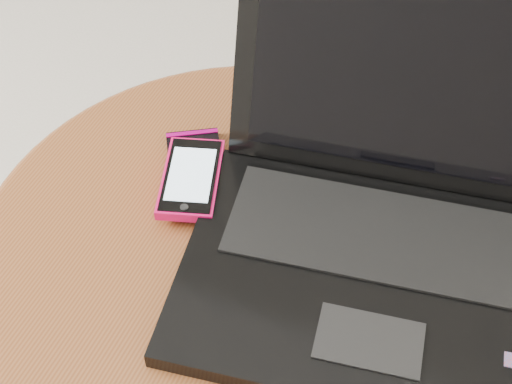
% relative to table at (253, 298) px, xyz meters
% --- Properties ---
extents(table, '(0.60, 0.60, 0.47)m').
position_rel_table_xyz_m(table, '(0.00, 0.00, 0.00)').
color(table, '#522E18').
rests_on(table, ground).
extents(laptop, '(0.43, 0.41, 0.24)m').
position_rel_table_xyz_m(laptop, '(0.13, 0.04, 0.15)').
color(laptop, black).
rests_on(laptop, table).
extents(phone_black, '(0.11, 0.13, 0.01)m').
position_rel_table_xyz_m(phone_black, '(-0.10, 0.07, 0.11)').
color(phone_black, black).
rests_on(phone_black, table).
extents(phone_pink, '(0.09, 0.13, 0.01)m').
position_rel_table_xyz_m(phone_pink, '(-0.09, 0.04, 0.12)').
color(phone_pink, '#F20D5E').
rests_on(phone_pink, phone_black).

